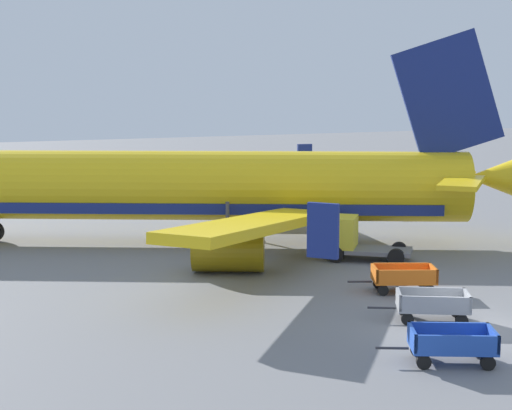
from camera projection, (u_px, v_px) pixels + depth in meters
name	position (u px, v px, depth m)	size (l,w,h in m)	color
ground_plane	(468.00, 328.00, 26.74)	(220.00, 220.00, 0.00)	slate
airplane	(203.00, 187.00, 41.25)	(34.55, 28.68, 11.34)	yellow
baggage_cart_nearest	(452.00, 344.00, 23.24)	(3.47, 2.43, 1.07)	#234CB2
baggage_cart_second_in_row	(432.00, 305.00, 27.52)	(3.41, 2.50, 1.07)	gray
baggage_cart_third_in_row	(403.00, 278.00, 31.51)	(3.52, 2.34, 1.07)	orange
service_truck_beside_carts	(348.00, 237.00, 37.62)	(4.54, 4.31, 2.10)	slate
traffic_cone_near_plane	(429.00, 283.00, 31.83)	(0.45, 0.45, 0.59)	orange
traffic_cone_mid_apron	(227.00, 260.00, 36.19)	(0.47, 0.47, 0.62)	orange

